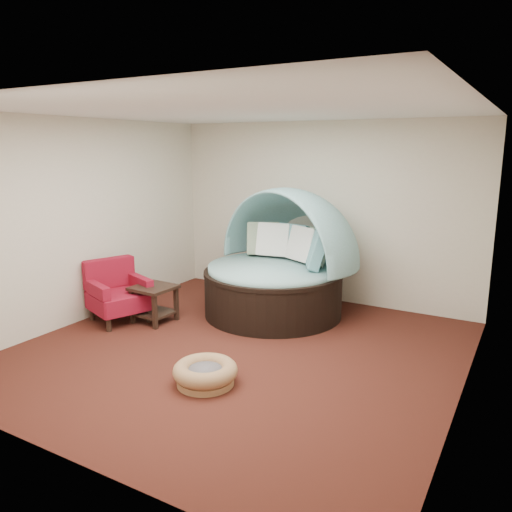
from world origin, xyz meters
The scene contains 10 objects.
floor centered at (0.00, 0.00, 0.00)m, with size 5.00×5.00×0.00m, color #4C1E15.
wall_back centered at (0.00, 2.50, 1.40)m, with size 5.00×5.00×0.00m, color beige.
wall_front centered at (0.00, -2.50, 1.40)m, with size 5.00×5.00×0.00m, color beige.
wall_left centered at (-2.50, 0.00, 1.40)m, with size 5.00×5.00×0.00m, color beige.
wall_right centered at (2.50, 0.00, 1.40)m, with size 5.00×5.00×0.00m, color beige.
ceiling centered at (0.00, 0.00, 2.80)m, with size 5.00×5.00×0.00m, color white.
canopy_daybed centered at (-0.23, 1.52, 0.86)m, with size 2.57×2.52×1.85m.
pet_basket centered at (0.16, -0.91, 0.12)m, with size 0.75×0.75×0.23m.
red_armchair centered at (-2.05, 0.08, 0.40)m, with size 0.95×0.95×0.86m.
side_table centered at (-1.56, 0.29, 0.33)m, with size 0.56×0.56×0.51m.
Camera 1 is at (2.98, -4.80, 2.40)m, focal length 35.00 mm.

